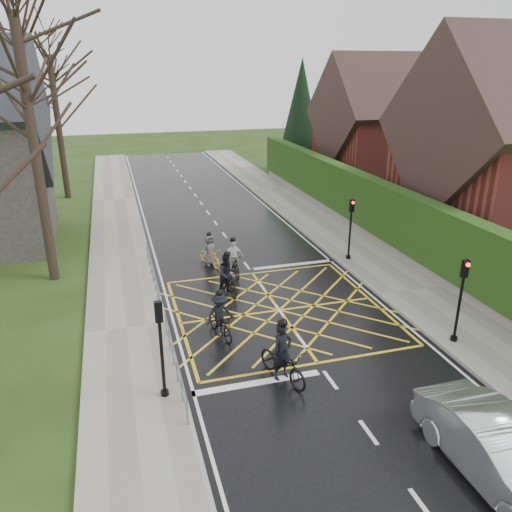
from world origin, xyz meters
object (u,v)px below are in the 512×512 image
cyclist_back (228,278)px  cyclist_front (233,261)px  cyclist_rear (283,360)px  cyclist_lead (210,254)px  car (499,452)px  cyclist_mid (220,319)px

cyclist_back → cyclist_front: 2.06m
cyclist_rear → cyclist_front: 8.62m
cyclist_lead → car: cyclist_lead is taller
cyclist_rear → cyclist_mid: 3.47m
cyclist_back → car: 12.51m
cyclist_mid → cyclist_lead: 6.99m
cyclist_mid → cyclist_back: bearing=59.5°
cyclist_front → cyclist_lead: cyclist_front is taller
cyclist_back → cyclist_lead: cyclist_back is taller
cyclist_back → cyclist_front: cyclist_back is taller
cyclist_rear → cyclist_front: size_ratio=1.22×
cyclist_mid → cyclist_front: bearing=58.3°
car → cyclist_back: bearing=107.1°
cyclist_mid → car: size_ratio=0.41×
cyclist_front → car: size_ratio=0.39×
cyclist_front → car: 14.19m
cyclist_back → car: size_ratio=0.42×
cyclist_lead → cyclist_front: bearing=-81.8°
cyclist_front → car: cyclist_front is taller
cyclist_front → cyclist_lead: bearing=116.9°
cyclist_front → cyclist_lead: (-0.83, 1.53, -0.10)m
cyclist_front → car: (3.00, -13.87, 0.10)m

